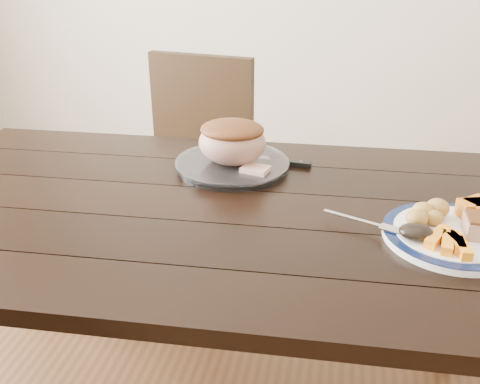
% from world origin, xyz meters
% --- Properties ---
extents(dining_table, '(1.65, 0.99, 0.75)m').
position_xyz_m(dining_table, '(0.00, 0.00, 0.66)').
color(dining_table, black).
rests_on(dining_table, ground).
extents(chair_far, '(0.47, 0.48, 0.93)m').
position_xyz_m(chair_far, '(-0.27, 0.74, 0.52)').
color(chair_far, black).
rests_on(chair_far, ground).
extents(dinner_plate, '(0.29, 0.29, 0.02)m').
position_xyz_m(dinner_plate, '(0.55, -0.05, 0.76)').
color(dinner_plate, white).
rests_on(dinner_plate, dining_table).
extents(plate_rim, '(0.29, 0.29, 0.02)m').
position_xyz_m(plate_rim, '(0.55, -0.05, 0.77)').
color(plate_rim, '#0B1637').
rests_on(plate_rim, dinner_plate).
extents(serving_platter, '(0.31, 0.31, 0.02)m').
position_xyz_m(serving_platter, '(0.01, 0.22, 0.76)').
color(serving_platter, white).
rests_on(serving_platter, dining_table).
extents(roasted_potatoes, '(0.10, 0.10, 0.04)m').
position_xyz_m(roasted_potatoes, '(0.50, -0.02, 0.79)').
color(roasted_potatoes, gold).
rests_on(roasted_potatoes, dinner_plate).
extents(carrot_batons, '(0.09, 0.11, 0.02)m').
position_xyz_m(carrot_batons, '(0.54, -0.12, 0.78)').
color(carrot_batons, orange).
rests_on(carrot_batons, dinner_plate).
extents(pumpkin_wedges, '(0.10, 0.09, 0.04)m').
position_xyz_m(pumpkin_wedges, '(0.61, 0.02, 0.79)').
color(pumpkin_wedges, orange).
rests_on(pumpkin_wedges, dinner_plate).
extents(dark_mushroom, '(0.07, 0.05, 0.03)m').
position_xyz_m(dark_mushroom, '(0.47, -0.10, 0.79)').
color(dark_mushroom, black).
rests_on(dark_mushroom, dinner_plate).
extents(fork, '(0.17, 0.08, 0.00)m').
position_xyz_m(fork, '(0.37, -0.05, 0.77)').
color(fork, silver).
rests_on(fork, dinner_plate).
extents(roast_joint, '(0.18, 0.16, 0.12)m').
position_xyz_m(roast_joint, '(0.01, 0.22, 0.83)').
color(roast_joint, '#A87567').
rests_on(roast_joint, serving_platter).
extents(cut_slice, '(0.08, 0.07, 0.02)m').
position_xyz_m(cut_slice, '(0.08, 0.17, 0.78)').
color(cut_slice, tan).
rests_on(cut_slice, serving_platter).
extents(carving_knife, '(0.32, 0.04, 0.01)m').
position_xyz_m(carving_knife, '(0.12, 0.28, 0.76)').
color(carving_knife, silver).
rests_on(carving_knife, dining_table).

